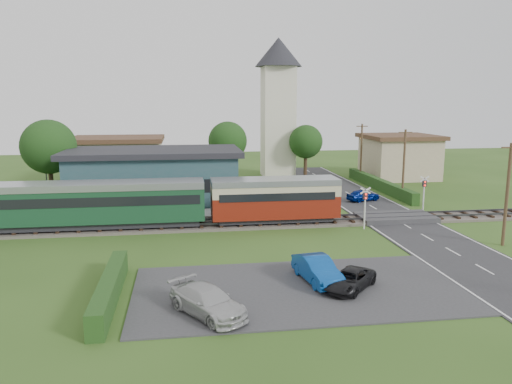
{
  "coord_description": "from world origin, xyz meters",
  "views": [
    {
      "loc": [
        -7.22,
        -36.07,
        9.73
      ],
      "look_at": [
        -1.38,
        4.0,
        2.31
      ],
      "focal_mm": 35.0,
      "sensor_mm": 36.0,
      "label": 1
    }
  ],
  "objects": [
    {
      "name": "ground",
      "position": [
        0.0,
        0.0,
        0.0
      ],
      "size": [
        120.0,
        120.0,
        0.0
      ],
      "primitive_type": "plane",
      "color": "#2D4C19"
    },
    {
      "name": "railway_track",
      "position": [
        0.0,
        2.0,
        0.11
      ],
      "size": [
        76.0,
        3.2,
        0.49
      ],
      "color": "#4C443D",
      "rests_on": "ground"
    },
    {
      "name": "road",
      "position": [
        10.0,
        0.0,
        0.03
      ],
      "size": [
        6.0,
        70.0,
        0.05
      ],
      "primitive_type": "cube",
      "color": "#28282B",
      "rests_on": "ground"
    },
    {
      "name": "car_park",
      "position": [
        -1.5,
        -12.0,
        0.04
      ],
      "size": [
        17.0,
        9.0,
        0.08
      ],
      "primitive_type": "cube",
      "color": "#333335",
      "rests_on": "ground"
    },
    {
      "name": "crossing_deck",
      "position": [
        10.0,
        2.0,
        0.23
      ],
      "size": [
        6.2,
        3.4,
        0.45
      ],
      "primitive_type": "cube",
      "color": "#333335",
      "rests_on": "ground"
    },
    {
      "name": "platform",
      "position": [
        -10.0,
        5.2,
        0.23
      ],
      "size": [
        30.0,
        3.0,
        0.45
      ],
      "primitive_type": "cube",
      "color": "gray",
      "rests_on": "ground"
    },
    {
      "name": "equipment_hut",
      "position": [
        -18.0,
        5.2,
        1.75
      ],
      "size": [
        2.3,
        2.3,
        2.55
      ],
      "color": "beige",
      "rests_on": "platform"
    },
    {
      "name": "station_building",
      "position": [
        -10.0,
        10.99,
        2.69
      ],
      "size": [
        16.0,
        9.0,
        5.3
      ],
      "color": "#264E53",
      "rests_on": "ground"
    },
    {
      "name": "train",
      "position": [
        -16.94,
        2.0,
        2.18
      ],
      "size": [
        43.2,
        2.9,
        3.4
      ],
      "color": "#232328",
      "rests_on": "ground"
    },
    {
      "name": "church_tower",
      "position": [
        5.0,
        28.0,
        10.23
      ],
      "size": [
        6.0,
        6.0,
        17.6
      ],
      "color": "beige",
      "rests_on": "ground"
    },
    {
      "name": "house_west",
      "position": [
        -15.0,
        25.0,
        2.79
      ],
      "size": [
        10.8,
        8.8,
        5.5
      ],
      "color": "tan",
      "rests_on": "ground"
    },
    {
      "name": "house_east",
      "position": [
        20.0,
        24.0,
        2.8
      ],
      "size": [
        8.8,
        8.8,
        5.5
      ],
      "color": "tan",
      "rests_on": "ground"
    },
    {
      "name": "hedge_carpark",
      "position": [
        -11.0,
        -12.0,
        0.6
      ],
      "size": [
        0.8,
        9.0,
        1.2
      ],
      "primitive_type": "cube",
      "color": "#193814",
      "rests_on": "ground"
    },
    {
      "name": "hedge_roadside",
      "position": [
        14.2,
        16.0,
        0.6
      ],
      "size": [
        0.8,
        18.0,
        1.2
      ],
      "primitive_type": "cube",
      "color": "#193814",
      "rests_on": "ground"
    },
    {
      "name": "hedge_station",
      "position": [
        -10.0,
        15.5,
        0.65
      ],
      "size": [
        22.0,
        0.8,
        1.3
      ],
      "primitive_type": "cube",
      "color": "#193814",
      "rests_on": "ground"
    },
    {
      "name": "tree_a",
      "position": [
        -20.0,
        14.0,
        5.38
      ],
      "size": [
        5.2,
        5.2,
        8.0
      ],
      "color": "#332316",
      "rests_on": "ground"
    },
    {
      "name": "tree_b",
      "position": [
        -2.0,
        23.0,
        5.02
      ],
      "size": [
        4.6,
        4.6,
        7.34
      ],
      "color": "#332316",
      "rests_on": "ground"
    },
    {
      "name": "tree_c",
      "position": [
        8.0,
        25.0,
        4.65
      ],
      "size": [
        4.2,
        4.2,
        6.78
      ],
      "color": "#332316",
      "rests_on": "ground"
    },
    {
      "name": "utility_pole_b",
      "position": [
        14.2,
        -6.0,
        3.63
      ],
      "size": [
        1.4,
        0.22,
        7.0
      ],
      "color": "#473321",
      "rests_on": "ground"
    },
    {
      "name": "utility_pole_c",
      "position": [
        14.2,
        10.0,
        3.63
      ],
      "size": [
        1.4,
        0.22,
        7.0
      ],
      "color": "#473321",
      "rests_on": "ground"
    },
    {
      "name": "utility_pole_d",
      "position": [
        14.2,
        22.0,
        3.63
      ],
      "size": [
        1.4,
        0.22,
        7.0
      ],
      "color": "#473321",
      "rests_on": "ground"
    },
    {
      "name": "crossing_signal_near",
      "position": [
        6.4,
        -0.41,
        2.14
      ],
      "size": [
        0.84,
        0.28,
        3.28
      ],
      "color": "silver",
      "rests_on": "ground"
    },
    {
      "name": "crossing_signal_far",
      "position": [
        13.6,
        4.39,
        2.14
      ],
      "size": [
        0.84,
        0.28,
        3.28
      ],
      "color": "silver",
      "rests_on": "ground"
    },
    {
      "name": "streetlamp_west",
      "position": [
        -22.0,
        20.0,
        3.04
      ],
      "size": [
        0.3,
        0.3,
        5.15
      ],
      "color": "#3F3F47",
      "rests_on": "ground"
    },
    {
      "name": "streetlamp_east",
      "position": [
        16.0,
        27.0,
        3.04
      ],
      "size": [
        0.3,
        0.3,
        5.15
      ],
      "color": "#3F3F47",
      "rests_on": "ground"
    },
    {
      "name": "car_on_road",
      "position": [
        10.1,
        9.92,
        0.62
      ],
      "size": [
        3.61,
        2.33,
        1.14
      ],
      "primitive_type": "imported",
      "rotation": [
        0.0,
        0.0,
        1.89
      ],
      "color": "navy",
      "rests_on": "road"
    },
    {
      "name": "car_park_blue",
      "position": [
        -0.23,
        -11.08,
        0.76
      ],
      "size": [
        2.08,
        4.32,
        1.36
      ],
      "primitive_type": "imported",
      "rotation": [
        0.0,
        0.0,
        0.16
      ],
      "color": "#0C4495",
      "rests_on": "car_park"
    },
    {
      "name": "car_park_silver",
      "position": [
        -6.31,
        -14.5,
        0.73
      ],
      "size": [
        3.98,
        4.73,
        1.3
      ],
      "primitive_type": "imported",
      "rotation": [
        0.0,
        0.0,
        0.59
      ],
      "color": "#B7B7B7",
      "rests_on": "car_park"
    },
    {
      "name": "car_park_dark",
      "position": [
        1.14,
        -12.41,
        0.59
      ],
      "size": [
        3.74,
        3.82,
        1.02
      ],
      "primitive_type": "imported",
      "rotation": [
        0.0,
        0.0,
        -0.76
      ],
      "color": "black",
      "rests_on": "car_park"
    },
    {
      "name": "pedestrian_near",
      "position": [
        -2.81,
        4.77,
        1.19
      ],
      "size": [
        0.58,
        0.42,
        1.47
      ],
      "primitive_type": "imported",
      "rotation": [
        0.0,
        0.0,
        3.26
      ],
      "color": "gray",
      "rests_on": "platform"
    },
    {
      "name": "pedestrian_far",
      "position": [
        -17.07,
        5.39,
        1.36
      ],
      "size": [
        0.83,
        0.99,
        1.82
      ],
      "primitive_type": "imported",
      "rotation": [
        0.0,
        0.0,
        1.4
      ],
      "color": "gray",
      "rests_on": "platform"
    }
  ]
}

